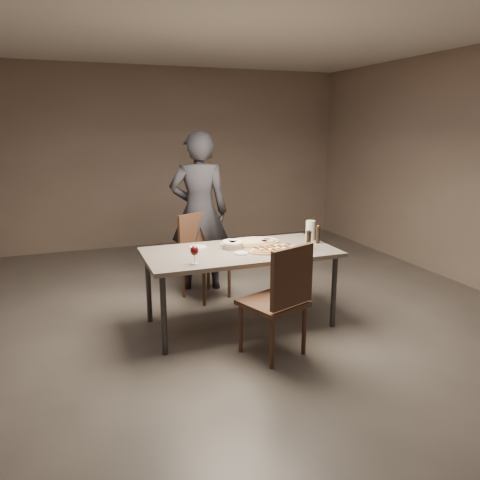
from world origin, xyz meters
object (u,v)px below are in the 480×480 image
object	(u,v)px
dining_table	(240,256)
ham_pizza	(250,242)
bread_basket	(233,244)
chair_near	(281,295)
diner	(199,212)
carafe	(310,230)
zucchini_pizza	(275,249)
pepper_mill_left	(318,235)
chair_far	(201,251)

from	to	relation	value
dining_table	ham_pizza	distance (m)	0.30
bread_basket	chair_near	bearing A→B (deg)	-82.14
chair_near	diner	world-z (taller)	diner
dining_table	bread_basket	xyz separation A→B (m)	(-0.04, 0.09, 0.10)
dining_table	bread_basket	distance (m)	0.14
dining_table	diner	distance (m)	1.20
dining_table	carafe	distance (m)	0.86
zucchini_pizza	bread_basket	size ratio (longest dim) A/B	2.50
bread_basket	chair_near	size ratio (longest dim) A/B	0.21
zucchini_pizza	diner	distance (m)	1.38
dining_table	carafe	bearing A→B (deg)	9.94
carafe	diner	xyz separation A→B (m)	(-0.90, 1.03, 0.08)
dining_table	ham_pizza	world-z (taller)	ham_pizza
zucchini_pizza	bread_basket	bearing A→B (deg)	128.78
pepper_mill_left	ham_pizza	bearing A→B (deg)	160.20
dining_table	diner	world-z (taller)	diner
zucchini_pizza	pepper_mill_left	bearing A→B (deg)	-3.66
diner	carafe	bearing A→B (deg)	144.76
zucchini_pizza	diner	xyz separation A→B (m)	(-0.37, 1.31, 0.16)
dining_table	ham_pizza	bearing A→B (deg)	48.61
bread_basket	chair_far	size ratio (longest dim) A/B	0.22
chair_far	diner	bearing A→B (deg)	-126.94
chair_near	diner	size ratio (longest dim) A/B	0.53
chair_far	dining_table	bearing A→B (deg)	75.25
dining_table	carafe	xyz separation A→B (m)	(0.83, 0.15, 0.16)
pepper_mill_left	diner	bearing A→B (deg)	127.06
zucchini_pizza	chair_near	xyz separation A→B (m)	(-0.23, -0.61, -0.22)
bread_basket	chair_near	distance (m)	0.89
dining_table	chair_near	world-z (taller)	chair_near
ham_pizza	chair_near	world-z (taller)	chair_near
bread_basket	carafe	world-z (taller)	carafe
carafe	chair_far	bearing A→B (deg)	141.86
chair_far	diner	world-z (taller)	diner
zucchini_pizza	diner	world-z (taller)	diner
dining_table	chair_far	xyz separation A→B (m)	(-0.13, 0.90, -0.16)
ham_pizza	carafe	world-z (taller)	carafe
ham_pizza	chair_near	size ratio (longest dim) A/B	0.64
carafe	diner	size ratio (longest dim) A/B	0.11
pepper_mill_left	dining_table	bearing A→B (deg)	179.15
ham_pizza	dining_table	bearing A→B (deg)	-118.28
bread_basket	diner	bearing A→B (deg)	91.50
chair_near	chair_far	distance (m)	1.67
ham_pizza	chair_far	distance (m)	0.80
dining_table	bread_basket	size ratio (longest dim) A/B	8.61
chair_near	diner	bearing A→B (deg)	74.11
zucchini_pizza	ham_pizza	world-z (taller)	zucchini_pizza
diner	pepper_mill_left	bearing A→B (deg)	140.78
zucchini_pizza	carafe	size ratio (longest dim) A/B	2.62
chair_near	chair_far	xyz separation A→B (m)	(-0.21, 1.65, -0.02)
pepper_mill_left	chair_near	bearing A→B (deg)	-135.61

